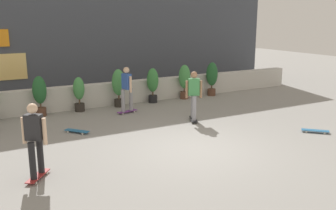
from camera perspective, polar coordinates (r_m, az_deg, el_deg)
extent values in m
plane|color=gray|center=(10.26, 4.08, -6.59)|extent=(48.00, 48.00, 0.00)
cube|color=beige|center=(15.34, -8.15, 1.74)|extent=(18.00, 0.40, 0.90)
cube|color=#424751|center=(18.84, -12.89, 12.24)|extent=(20.00, 2.00, 6.50)
cylinder|color=brown|center=(14.23, -18.55, -0.98)|extent=(0.36, 0.36, 0.30)
cylinder|color=brown|center=(14.18, -18.62, -0.09)|extent=(0.06, 0.06, 0.15)
ellipsoid|color=#235B2D|center=(14.06, -18.79, 2.16)|extent=(0.48, 0.48, 0.98)
cylinder|color=#2D2823|center=(14.52, -13.13, -0.34)|extent=(0.36, 0.36, 0.30)
cylinder|color=brown|center=(14.47, -13.17, 0.52)|extent=(0.06, 0.06, 0.15)
ellipsoid|color=#428C47|center=(14.38, -13.28, 2.45)|extent=(0.41, 0.41, 0.84)
cylinder|color=#2D2823|center=(15.01, -7.38, 0.33)|extent=(0.36, 0.36, 0.30)
cylinder|color=brown|center=(14.96, -7.41, 1.17)|extent=(0.06, 0.06, 0.15)
ellipsoid|color=#428C47|center=(14.85, -7.47, 3.40)|extent=(0.50, 0.50, 1.03)
cylinder|color=black|center=(15.60, -2.30, 0.92)|extent=(0.36, 0.36, 0.30)
cylinder|color=brown|center=(15.55, -2.30, 1.73)|extent=(0.06, 0.06, 0.15)
ellipsoid|color=#387F3D|center=(15.45, -2.32, 3.76)|extent=(0.47, 0.47, 0.97)
cylinder|color=brown|center=(16.32, 2.47, 1.47)|extent=(0.36, 0.36, 0.30)
cylinder|color=brown|center=(16.27, 2.48, 2.25)|extent=(0.06, 0.06, 0.15)
ellipsoid|color=#428C47|center=(16.17, 2.50, 4.28)|extent=(0.50, 0.50, 1.02)
cylinder|color=brown|center=(17.09, 6.56, 1.94)|extent=(0.36, 0.36, 0.30)
cylinder|color=brown|center=(17.05, 6.58, 2.68)|extent=(0.06, 0.06, 0.15)
ellipsoid|color=#235B2D|center=(16.95, 6.63, 4.65)|extent=(0.51, 0.51, 1.04)
cube|color=black|center=(12.89, 3.84, -2.13)|extent=(0.53, 0.81, 0.02)
cylinder|color=silver|center=(13.14, 3.36, -1.99)|extent=(0.05, 0.06, 0.06)
cylinder|color=silver|center=(13.16, 4.05, -1.98)|extent=(0.05, 0.06, 0.06)
cylinder|color=silver|center=(12.64, 3.62, -2.61)|extent=(0.05, 0.06, 0.06)
cylinder|color=silver|center=(12.66, 4.34, -2.60)|extent=(0.05, 0.06, 0.06)
cylinder|color=gray|center=(12.96, 3.77, -0.12)|extent=(0.14, 0.14, 0.82)
cylinder|color=gray|center=(12.61, 3.96, -0.50)|extent=(0.14, 0.14, 0.82)
cube|color=#3F8C4C|center=(12.64, 3.92, 2.73)|extent=(0.41, 0.34, 0.56)
sphere|color=#9E7051|center=(12.57, 3.95, 4.57)|extent=(0.22, 0.22, 0.22)
cylinder|color=#9E7051|center=(12.63, 2.85, 2.37)|extent=(0.09, 0.09, 0.58)
cylinder|color=#9E7051|center=(12.68, 4.97, 2.38)|extent=(0.09, 0.09, 0.58)
cube|color=#72338C|center=(14.00, -6.14, -0.93)|extent=(0.82, 0.38, 0.02)
cylinder|color=silver|center=(14.22, -5.49, -0.85)|extent=(0.06, 0.04, 0.06)
cylinder|color=silver|center=(14.10, -5.09, -0.96)|extent=(0.06, 0.04, 0.06)
cylinder|color=silver|center=(13.92, -7.19, -1.20)|extent=(0.06, 0.04, 0.06)
cylinder|color=silver|center=(13.80, -6.80, -1.32)|extent=(0.06, 0.04, 0.06)
cylinder|color=gray|center=(14.01, -5.59, 0.86)|extent=(0.14, 0.14, 0.82)
cylinder|color=gray|center=(13.80, -6.78, 0.64)|extent=(0.14, 0.14, 0.82)
cube|color=#3359B2|center=(13.77, -6.25, 3.55)|extent=(0.28, 0.40, 0.56)
sphere|color=beige|center=(13.71, -6.30, 5.24)|extent=(0.22, 0.22, 0.22)
cylinder|color=beige|center=(13.97, -6.82, 3.34)|extent=(0.09, 0.09, 0.58)
cylinder|color=beige|center=(13.60, -5.65, 3.10)|extent=(0.09, 0.09, 0.58)
cube|color=maroon|center=(8.90, -18.98, -10.04)|extent=(0.64, 0.76, 0.02)
cylinder|color=silver|center=(8.67, -19.26, -10.97)|extent=(0.06, 0.06, 0.06)
cylinder|color=silver|center=(8.74, -20.21, -10.85)|extent=(0.06, 0.06, 0.06)
cylinder|color=silver|center=(9.10, -17.77, -9.70)|extent=(0.06, 0.06, 0.06)
cylinder|color=silver|center=(9.16, -18.69, -9.59)|extent=(0.06, 0.06, 0.06)
cylinder|color=black|center=(8.60, -19.73, -7.91)|extent=(0.14, 0.14, 0.82)
cylinder|color=black|center=(8.90, -18.67, -7.11)|extent=(0.14, 0.14, 0.82)
cube|color=#262628|center=(8.54, -19.54, -3.17)|extent=(0.41, 0.38, 0.56)
sphere|color=beige|center=(8.44, -19.75, -0.49)|extent=(0.22, 0.22, 0.22)
cylinder|color=beige|center=(8.46, -18.08, -3.78)|extent=(0.09, 0.09, 0.58)
cylinder|color=beige|center=(8.67, -20.88, -3.58)|extent=(0.09, 0.09, 0.58)
cube|color=#266699|center=(11.90, -13.55, -3.78)|extent=(0.66, 0.75, 0.02)
cylinder|color=silver|center=(12.00, -14.78, -3.91)|extent=(0.06, 0.06, 0.06)
cylinder|color=silver|center=(12.12, -14.33, -3.70)|extent=(0.06, 0.06, 0.06)
cylinder|color=silver|center=(11.71, -12.72, -4.22)|extent=(0.06, 0.06, 0.06)
cylinder|color=silver|center=(11.83, -12.28, -4.01)|extent=(0.06, 0.06, 0.06)
cube|color=#266699|center=(12.45, 21.28, -3.59)|extent=(0.70, 0.71, 0.02)
cylinder|color=silver|center=(12.56, 22.42, -3.72)|extent=(0.06, 0.06, 0.06)
cylinder|color=silver|center=(12.41, 22.49, -3.93)|extent=(0.06, 0.06, 0.06)
cylinder|color=silver|center=(12.51, 20.06, -3.58)|extent=(0.06, 0.06, 0.06)
cylinder|color=silver|center=(12.36, 20.10, -3.79)|extent=(0.06, 0.06, 0.06)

